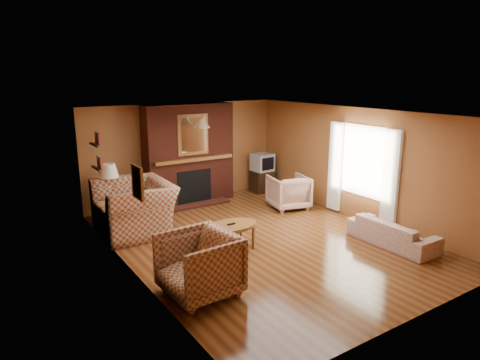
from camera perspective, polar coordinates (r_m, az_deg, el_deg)
floor at (r=8.23m, az=2.88°, el=-8.02°), size 6.50×6.50×0.00m
ceiling at (r=7.66m, az=3.10°, el=8.86°), size 6.50×6.50×0.00m
wall_back at (r=10.60m, az=-7.45°, el=3.65°), size 6.50×0.00×6.50m
wall_front at (r=5.69m, az=22.79°, el=-6.48°), size 6.50×0.00×6.50m
wall_left at (r=6.74m, az=-14.47°, el=-2.68°), size 0.00×6.50×6.50m
wall_right at (r=9.52m, az=15.24°, el=2.09°), size 0.00×6.50×6.50m
fireplace at (r=10.37m, az=-6.80°, el=3.33°), size 2.20×0.82×2.40m
window_right at (r=9.37m, az=15.93°, el=1.40°), size 0.10×1.85×2.00m
bookshelf at (r=8.43m, az=-18.53°, el=3.60°), size 0.09×0.55×0.71m
botanical_print at (r=6.39m, az=-13.49°, el=-0.28°), size 0.05×0.40×0.50m
pendant_light at (r=9.64m, az=-5.11°, el=7.50°), size 0.36×0.36×0.48m
plaid_loveseat at (r=8.73m, az=-13.93°, el=-3.58°), size 1.44×1.62×1.02m
plaid_armchair at (r=6.19m, az=-5.48°, el=-11.19°), size 1.06×1.03×0.92m
floral_sofa at (r=8.42m, az=19.68°, el=-6.58°), size 0.66×1.66×0.48m
floral_armchair at (r=10.08m, az=6.47°, el=-1.59°), size 1.01×1.03×0.78m
coffee_table at (r=7.67m, az=-1.17°, el=-6.32°), size 1.01×0.62×0.49m
side_table at (r=9.35m, az=-16.75°, el=-3.81°), size 0.51×0.51×0.64m
table_lamp at (r=9.17m, az=-17.05°, el=0.29°), size 0.40×0.40×0.66m
tv_stand at (r=11.45m, az=2.96°, el=-0.15°), size 0.56×0.51×0.58m
crt_tv at (r=11.33m, az=3.01°, el=2.38°), size 0.51×0.51×0.46m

